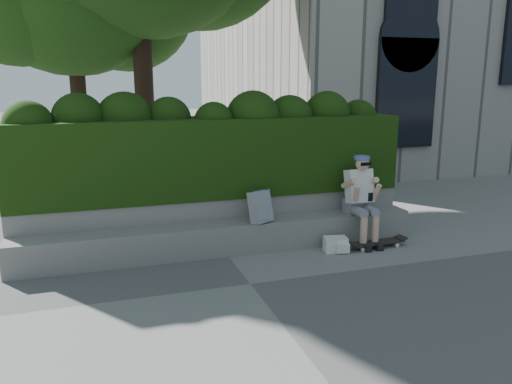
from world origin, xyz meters
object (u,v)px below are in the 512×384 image
object	(u,v)px
person	(361,196)
backpack_plaid	(260,207)
backpack_ground	(335,244)
skateboard	(377,243)

from	to	relation	value
person	backpack_plaid	size ratio (longest dim) A/B	2.92
backpack_ground	person	bearing A→B (deg)	38.63
skateboard	backpack_plaid	distance (m)	1.90
backpack_plaid	backpack_ground	distance (m)	1.27
backpack_plaid	backpack_ground	xyz separation A→B (m)	(1.07, -0.36, -0.58)
skateboard	backpack_plaid	world-z (taller)	backpack_plaid
person	backpack_ground	world-z (taller)	person
backpack_plaid	person	bearing A→B (deg)	-29.98
person	backpack_ground	distance (m)	0.90
backpack_ground	backpack_plaid	bearing A→B (deg)	172.94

